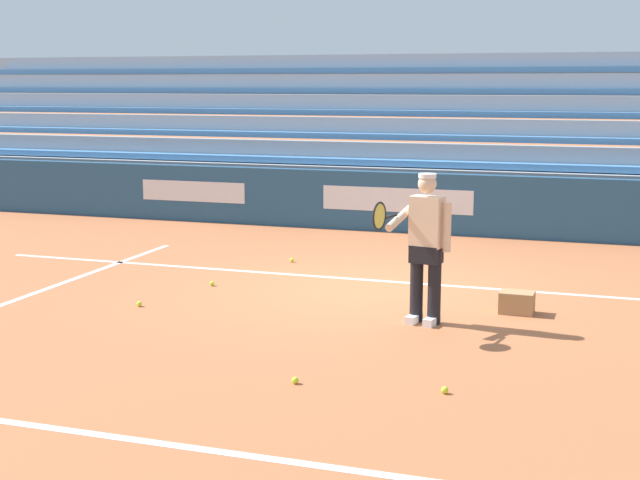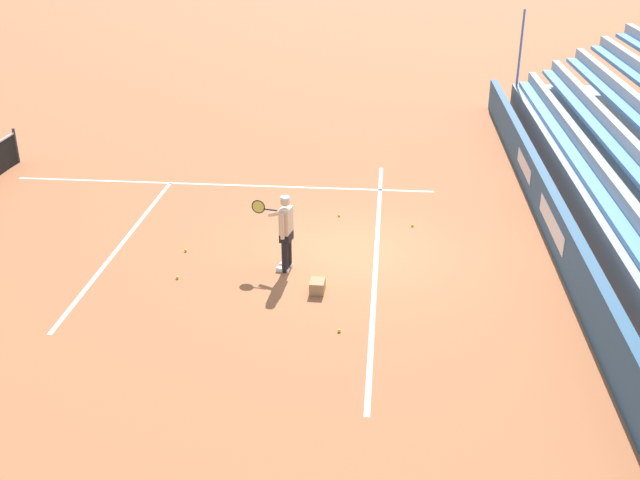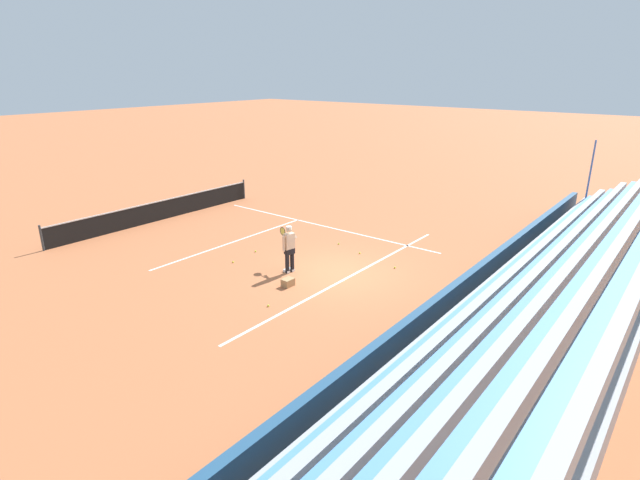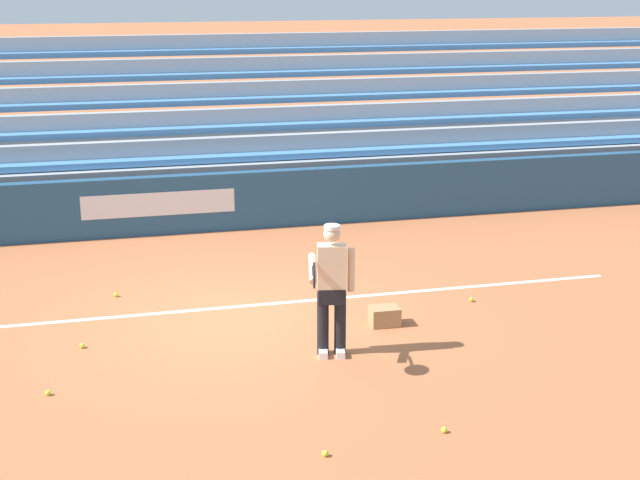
# 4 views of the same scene
# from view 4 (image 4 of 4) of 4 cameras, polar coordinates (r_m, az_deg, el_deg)

# --- Properties ---
(ground_plane) EXTENTS (160.00, 160.00, 0.00)m
(ground_plane) POSITION_cam_4_polar(r_m,az_deg,el_deg) (12.65, -5.39, -5.10)
(ground_plane) COLOR #B7663D
(court_baseline_white) EXTENTS (12.00, 0.10, 0.01)m
(court_baseline_white) POSITION_cam_4_polar(r_m,az_deg,el_deg) (13.11, -5.72, -4.30)
(court_baseline_white) COLOR white
(court_baseline_white) RESTS_ON ground
(back_wall_sponsor_board) EXTENTS (27.20, 0.25, 1.10)m
(back_wall_sponsor_board) POSITION_cam_4_polar(r_m,az_deg,el_deg) (16.86, -7.79, 2.37)
(back_wall_sponsor_board) COLOR navy
(back_wall_sponsor_board) RESTS_ON ground
(bleacher_stand) EXTENTS (25.84, 4.00, 3.85)m
(bleacher_stand) POSITION_cam_4_polar(r_m,az_deg,el_deg) (19.35, -8.63, 4.94)
(bleacher_stand) COLOR #9EA3A8
(bleacher_stand) RESTS_ON ground
(tennis_player) EXTENTS (0.71, 0.96, 1.71)m
(tennis_player) POSITION_cam_4_polar(r_m,az_deg,el_deg) (11.17, 0.72, -3.12)
(tennis_player) COLOR black
(tennis_player) RESTS_ON ground
(ball_box_cardboard) EXTENTS (0.41, 0.31, 0.26)m
(ball_box_cardboard) POSITION_cam_4_polar(r_m,az_deg,el_deg) (12.40, 4.15, -4.87)
(ball_box_cardboard) COLOR #A87F51
(ball_box_cardboard) RESTS_ON ground
(tennis_ball_midcourt) EXTENTS (0.07, 0.07, 0.07)m
(tennis_ball_midcourt) POSITION_cam_4_polar(r_m,az_deg,el_deg) (9.24, 0.33, -13.50)
(tennis_ball_midcourt) COLOR #CCE533
(tennis_ball_midcourt) RESTS_ON ground
(tennis_ball_toward_net) EXTENTS (0.07, 0.07, 0.07)m
(tennis_ball_toward_net) POSITION_cam_4_polar(r_m,az_deg,el_deg) (13.80, -12.93, -3.43)
(tennis_ball_toward_net) COLOR #CCE533
(tennis_ball_toward_net) RESTS_ON ground
(tennis_ball_near_player) EXTENTS (0.07, 0.07, 0.07)m
(tennis_ball_near_player) POSITION_cam_4_polar(r_m,az_deg,el_deg) (9.75, 7.95, -11.95)
(tennis_ball_near_player) COLOR #CCE533
(tennis_ball_near_player) RESTS_ON ground
(tennis_ball_far_right) EXTENTS (0.07, 0.07, 0.07)m
(tennis_ball_far_right) POSITION_cam_4_polar(r_m,az_deg,el_deg) (10.90, -17.01, -9.33)
(tennis_ball_far_right) COLOR #CCE533
(tennis_ball_far_right) RESTS_ON ground
(tennis_ball_far_left) EXTENTS (0.07, 0.07, 0.07)m
(tennis_ball_far_left) POSITION_cam_4_polar(r_m,az_deg,el_deg) (12.07, -14.97, -6.55)
(tennis_ball_far_left) COLOR #CCE533
(tennis_ball_far_left) RESTS_ON ground
(tennis_ball_on_baseline) EXTENTS (0.07, 0.07, 0.07)m
(tennis_ball_on_baseline) POSITION_cam_4_polar(r_m,az_deg,el_deg) (13.44, 9.66, -3.78)
(tennis_ball_on_baseline) COLOR #CCE533
(tennis_ball_on_baseline) RESTS_ON ground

